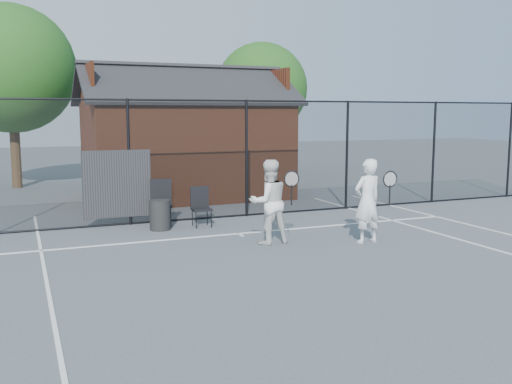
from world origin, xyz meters
name	(u,v)px	position (x,y,z in m)	size (l,w,h in m)	color
ground	(300,267)	(0.00, 0.00, 0.00)	(80.00, 80.00, 0.00)	#4A5054
court_lines	(339,288)	(0.00, -1.32, 0.01)	(11.02, 18.00, 0.01)	silver
fence	(198,162)	(-0.30, 5.00, 1.45)	(22.04, 3.00, 3.00)	black
clubhouse	(185,147)	(0.50, 9.00, 1.61)	(6.50, 4.36, 4.19)	#632E17
tree_left	(11,69)	(-4.50, 13.50, 4.19)	(4.48, 4.48, 6.44)	#352515
tree_right	(262,89)	(5.50, 14.50, 3.71)	(3.97, 3.97, 5.70)	#352515
player_front	(368,201)	(2.15, 1.17, 0.87)	(0.80, 0.61, 1.74)	white
player_back	(269,202)	(0.25, 1.89, 0.87)	(0.94, 0.69, 1.73)	silver
chair_left	(161,203)	(-1.34, 4.60, 0.53)	(0.51, 0.53, 1.07)	black
chair_right	(202,207)	(-0.50, 4.10, 0.46)	(0.44, 0.46, 0.91)	black
waste_bin	(160,215)	(-1.49, 4.10, 0.35)	(0.47, 0.47, 0.69)	#242424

